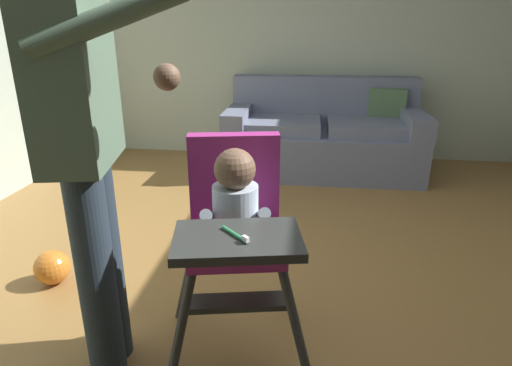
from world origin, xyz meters
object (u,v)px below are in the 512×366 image
(couch, at_px, (324,136))
(toy_ball, at_px, (52,267))
(high_chair, at_px, (236,218))
(adult_standing, at_px, (84,143))

(couch, relative_size, toy_ball, 9.53)
(high_chair, height_order, toy_ball, high_chair)
(couch, height_order, high_chair, high_chair)
(couch, distance_m, adult_standing, 2.91)
(couch, height_order, toy_ball, couch)
(couch, bearing_deg, toy_ball, -34.60)
(adult_standing, height_order, toy_ball, adult_standing)
(high_chair, xyz_separation_m, toy_ball, (-1.09, 0.42, -0.55))
(high_chair, bearing_deg, couch, 160.16)
(high_chair, bearing_deg, toy_ball, -122.11)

